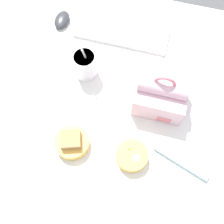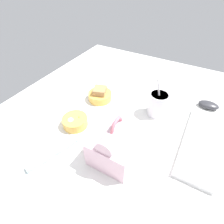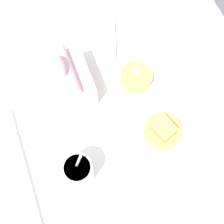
% 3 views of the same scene
% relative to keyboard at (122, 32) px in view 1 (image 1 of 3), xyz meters
% --- Properties ---
extents(desk_surface, '(1.40, 1.10, 0.02)m').
position_rel_keyboard_xyz_m(desk_surface, '(0.06, -0.33, -0.02)').
color(desk_surface, white).
rests_on(desk_surface, ground).
extents(keyboard, '(0.37, 0.13, 0.02)m').
position_rel_keyboard_xyz_m(keyboard, '(0.00, 0.00, 0.00)').
color(keyboard, silver).
rests_on(keyboard, desk_surface).
extents(lunch_bag, '(0.17, 0.15, 0.18)m').
position_rel_keyboard_xyz_m(lunch_bag, '(0.20, -0.26, 0.05)').
color(lunch_bag, beige).
rests_on(lunch_bag, desk_surface).
extents(soup_cup, '(0.08, 0.08, 0.18)m').
position_rel_keyboard_xyz_m(soup_cup, '(-0.09, -0.21, 0.05)').
color(soup_cup, silver).
rests_on(soup_cup, desk_surface).
extents(bento_bowl_sandwich, '(0.12, 0.12, 0.06)m').
position_rel_keyboard_xyz_m(bento_bowl_sandwich, '(-0.05, -0.48, 0.01)').
color(bento_bowl_sandwich, '#EAB24C').
rests_on(bento_bowl_sandwich, desk_surface).
extents(bento_bowl_snacks, '(0.10, 0.10, 0.05)m').
position_rel_keyboard_xyz_m(bento_bowl_snacks, '(0.15, -0.48, 0.01)').
color(bento_bowl_snacks, '#EAB24C').
rests_on(bento_bowl_snacks, desk_surface).
extents(computer_mouse, '(0.06, 0.09, 0.03)m').
position_rel_keyboard_xyz_m(computer_mouse, '(-0.25, -0.00, 0.00)').
color(computer_mouse, '#333338').
rests_on(computer_mouse, desk_surface).
extents(chopstick_case, '(0.19, 0.09, 0.02)m').
position_rel_keyboard_xyz_m(chopstick_case, '(0.31, -0.45, -0.00)').
color(chopstick_case, '#99C6D6').
rests_on(chopstick_case, desk_surface).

